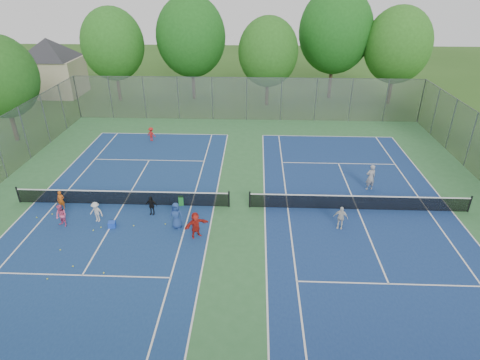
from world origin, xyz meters
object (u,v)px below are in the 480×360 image
ball_crate (112,225)px  ball_hopper (181,201)px  net_right (358,203)px  net_left (123,198)px  instructor (371,177)px

ball_crate → ball_hopper: size_ratio=0.66×
ball_crate → ball_hopper: bearing=36.5°
net_right → ball_hopper: 10.52m
net_right → ball_crate: 14.11m
net_left → ball_crate: (0.10, -2.41, -0.29)m
ball_hopper → instructor: (11.78, 2.44, 0.58)m
net_left → ball_crate: net_left is taller
net_right → instructor: 2.85m
ball_hopper → net_left: bearing=-178.5°
net_left → net_right: same height
ball_crate → ball_hopper: (3.38, 2.51, 0.13)m
net_left → net_right: (14.00, 0.00, 0.00)m
net_left → ball_crate: bearing=-87.6°
net_left → instructor: bearing=9.4°
net_right → instructor: instructor is taller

